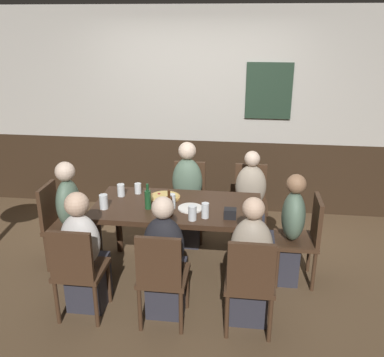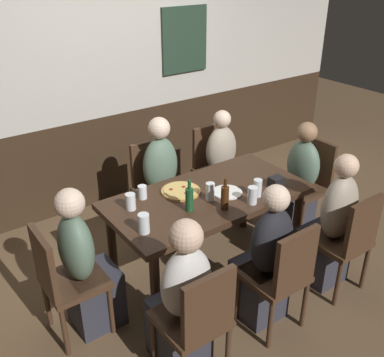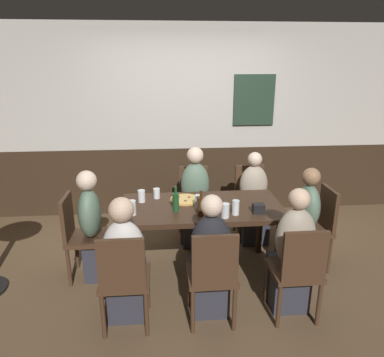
% 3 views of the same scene
% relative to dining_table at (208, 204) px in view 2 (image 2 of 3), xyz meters
% --- Properties ---
extents(ground_plane, '(12.00, 12.00, 0.00)m').
position_rel_dining_table_xyz_m(ground_plane, '(0.00, 0.00, -0.65)').
color(ground_plane, brown).
extents(wall_back, '(6.40, 0.13, 2.60)m').
position_rel_dining_table_xyz_m(wall_back, '(0.01, 1.65, 0.65)').
color(wall_back, '#332316').
rests_on(wall_back, ground_plane).
extents(dining_table, '(1.61, 0.82, 0.74)m').
position_rel_dining_table_xyz_m(dining_table, '(0.00, 0.00, 0.00)').
color(dining_table, '#382316').
rests_on(dining_table, ground_plane).
extents(chair_mid_near, '(0.40, 0.40, 0.88)m').
position_rel_dining_table_xyz_m(chair_mid_near, '(0.00, -0.82, -0.16)').
color(chair_mid_near, '#422B1C').
rests_on(chair_mid_near, ground_plane).
extents(chair_mid_far, '(0.40, 0.40, 0.88)m').
position_rel_dining_table_xyz_m(chair_mid_far, '(0.00, 0.82, -0.16)').
color(chair_mid_far, '#422B1C').
rests_on(chair_mid_far, ground_plane).
extents(chair_head_east, '(0.40, 0.40, 0.88)m').
position_rel_dining_table_xyz_m(chair_head_east, '(1.22, 0.00, -0.16)').
color(chair_head_east, '#422B1C').
rests_on(chair_head_east, ground_plane).
extents(chair_head_west, '(0.40, 0.40, 0.88)m').
position_rel_dining_table_xyz_m(chair_head_west, '(-1.22, 0.00, -0.16)').
color(chair_head_west, '#422B1C').
rests_on(chair_head_west, ground_plane).
extents(chair_left_near, '(0.40, 0.40, 0.88)m').
position_rel_dining_table_xyz_m(chair_left_near, '(-0.71, -0.82, -0.16)').
color(chair_left_near, '#422B1C').
rests_on(chair_left_near, ground_plane).
extents(chair_right_near, '(0.40, 0.40, 0.88)m').
position_rel_dining_table_xyz_m(chair_right_near, '(0.71, -0.82, -0.16)').
color(chair_right_near, '#422B1C').
rests_on(chair_right_near, ground_plane).
extents(chair_right_far, '(0.40, 0.40, 0.88)m').
position_rel_dining_table_xyz_m(chair_right_far, '(0.71, 0.82, -0.16)').
color(chair_right_far, '#422B1C').
rests_on(chair_right_far, ground_plane).
extents(person_mid_near, '(0.34, 0.37, 1.12)m').
position_rel_dining_table_xyz_m(person_mid_near, '(0.00, -0.66, -0.18)').
color(person_mid_near, '#2D2D38').
rests_on(person_mid_near, ground_plane).
extents(person_mid_far, '(0.34, 0.37, 1.18)m').
position_rel_dining_table_xyz_m(person_mid_far, '(-0.00, 0.66, -0.15)').
color(person_mid_far, '#2D2D38').
rests_on(person_mid_far, ground_plane).
extents(person_head_east, '(0.37, 0.34, 1.11)m').
position_rel_dining_table_xyz_m(person_head_east, '(1.06, 0.00, -0.19)').
color(person_head_east, '#2D2D38').
rests_on(person_head_east, ground_plane).
extents(person_head_west, '(0.37, 0.34, 1.13)m').
position_rel_dining_table_xyz_m(person_head_west, '(-1.06, 0.00, -0.17)').
color(person_head_west, '#2D2D38').
rests_on(person_head_west, ground_plane).
extents(person_left_near, '(0.34, 0.37, 1.12)m').
position_rel_dining_table_xyz_m(person_left_near, '(-0.71, -0.66, -0.18)').
color(person_left_near, '#2D2D38').
rests_on(person_left_near, ground_plane).
extents(person_right_near, '(0.34, 0.37, 1.15)m').
position_rel_dining_table_xyz_m(person_right_near, '(0.71, -0.66, -0.17)').
color(person_right_near, '#2D2D38').
rests_on(person_right_near, ground_plane).
extents(person_right_far, '(0.34, 0.37, 1.10)m').
position_rel_dining_table_xyz_m(person_right_far, '(0.71, 0.66, -0.19)').
color(person_right_far, '#2D2D38').
rests_on(person_right_far, ground_plane).
extents(pizza, '(0.31, 0.31, 0.03)m').
position_rel_dining_table_xyz_m(pizza, '(-0.15, 0.16, 0.10)').
color(pizza, tan).
rests_on(pizza, dining_table).
extents(beer_glass_half, '(0.08, 0.08, 0.14)m').
position_rel_dining_table_xyz_m(beer_glass_half, '(-0.68, -0.17, 0.15)').
color(beer_glass_half, silver).
rests_on(beer_glass_half, dining_table).
extents(highball_clear, '(0.08, 0.08, 0.14)m').
position_rel_dining_table_xyz_m(highball_clear, '(0.19, -0.30, 0.15)').
color(highball_clear, silver).
rests_on(highball_clear, dining_table).
extents(pint_glass_stout, '(0.07, 0.07, 0.11)m').
position_rel_dining_table_xyz_m(pint_glass_stout, '(-0.45, 0.25, 0.13)').
color(pint_glass_stout, silver).
rests_on(pint_glass_stout, dining_table).
extents(tumbler_short, '(0.07, 0.07, 0.14)m').
position_rel_dining_table_xyz_m(tumbler_short, '(0.29, -0.24, 0.15)').
color(tumbler_short, silver).
rests_on(tumbler_short, dining_table).
extents(beer_glass_tall, '(0.08, 0.08, 0.13)m').
position_rel_dining_table_xyz_m(beer_glass_tall, '(-0.60, 0.16, 0.15)').
color(beer_glass_tall, silver).
rests_on(beer_glass_tall, dining_table).
extents(pint_glass_pale, '(0.07, 0.07, 0.14)m').
position_rel_dining_table_xyz_m(pint_glass_pale, '(-0.04, -0.07, 0.15)').
color(pint_glass_pale, silver).
rests_on(pint_glass_pale, dining_table).
extents(beer_bottle_green, '(0.06, 0.06, 0.25)m').
position_rel_dining_table_xyz_m(beer_bottle_green, '(-0.26, -0.11, 0.19)').
color(beer_bottle_green, '#194723').
rests_on(beer_bottle_green, dining_table).
extents(beer_bottle_brown, '(0.06, 0.06, 0.25)m').
position_rel_dining_table_xyz_m(beer_bottle_brown, '(-0.04, -0.24, 0.19)').
color(beer_bottle_brown, '#42230F').
rests_on(beer_bottle_brown, dining_table).
extents(plate_white_large, '(0.24, 0.24, 0.01)m').
position_rel_dining_table_xyz_m(plate_white_large, '(0.14, -0.07, 0.09)').
color(plate_white_large, white).
rests_on(plate_white_large, dining_table).
extents(condiment_caddy, '(0.11, 0.09, 0.09)m').
position_rel_dining_table_xyz_m(condiment_caddy, '(0.52, -0.22, 0.13)').
color(condiment_caddy, black).
rests_on(condiment_caddy, dining_table).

